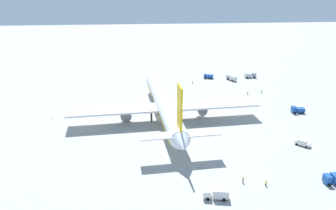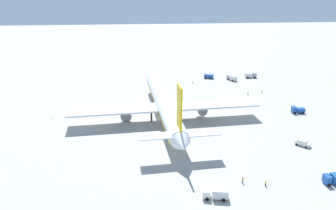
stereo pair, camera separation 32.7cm
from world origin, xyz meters
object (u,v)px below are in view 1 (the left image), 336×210
service_truck_0 (334,178)px  service_truck_5 (209,76)px  airliner (164,104)px  ground_worker_3 (266,183)px  ground_worker_1 (248,93)px  service_truck_4 (250,75)px  ground_worker_2 (193,82)px  service_truck_2 (298,110)px  ground_worker_0 (262,91)px  service_van (303,143)px  ground_worker_4 (243,180)px  traffic_cone_1 (52,119)px  service_truck_3 (232,78)px  service_truck_1 (217,193)px  traffic_cone_0 (223,84)px  traffic_cone_2 (246,99)px

service_truck_0 → service_truck_5: size_ratio=0.94×
airliner → ground_worker_3: size_ratio=46.01×
ground_worker_1 → service_truck_4: bearing=-20.2°
service_truck_0 → ground_worker_2: size_ratio=2.94×
ground_worker_1 → ground_worker_3: (-73.34, 18.80, -0.03)m
service_truck_4 → service_truck_2: bearing=-177.5°
service_truck_2 → ground_worker_2: 57.24m
ground_worker_0 → ground_worker_3: (-75.51, 26.36, 0.03)m
airliner → ground_worker_0: size_ratio=47.66×
ground_worker_1 → ground_worker_3: bearing=165.6°
ground_worker_0 → service_van: bearing=173.6°
ground_worker_2 → ground_worker_4: bearing=179.1°
ground_worker_2 → traffic_cone_1: 75.14m
service_van → ground_worker_3: service_van is taller
service_truck_4 → service_truck_5: (0.84, 23.13, -0.25)m
service_truck_3 → service_van: size_ratio=1.40×
airliner → ground_worker_0: bearing=-60.3°
service_truck_2 → service_truck_4: (52.92, 2.27, 0.15)m
ground_worker_0 → service_truck_3: bearing=21.6°
service_truck_1 → ground_worker_0: service_truck_1 is taller
ground_worker_0 → ground_worker_4: bearing=156.6°
airliner → service_truck_1: bearing=-170.1°
service_truck_5 → service_truck_3: bearing=-113.5°
ground_worker_0 → traffic_cone_0: size_ratio=3.00×
service_truck_3 → airliner: bearing=140.9°
ground_worker_0 → traffic_cone_0: ground_worker_0 is taller
service_van → ground_worker_4: size_ratio=2.59×
ground_worker_4 → traffic_cone_1: (48.98, 60.46, -0.64)m
service_truck_0 → traffic_cone_2: size_ratio=9.30×
service_truck_0 → service_truck_2: 51.09m
service_truck_5 → traffic_cone_1: service_truck_5 is taller
service_truck_1 → ground_worker_3: 14.65m
service_truck_3 → ground_worker_3: 99.04m
service_truck_1 → service_van: (25.07, -34.30, -0.45)m
service_truck_4 → ground_worker_2: size_ratio=3.59×
service_truck_0 → service_truck_2: size_ratio=1.00×
service_truck_0 → service_truck_4: service_truck_0 is taller
service_van → ground_worker_3: 29.21m
ground_worker_1 → ground_worker_0: bearing=-74.0°
service_truck_4 → ground_worker_2: 34.38m
ground_worker_2 → traffic_cone_0: ground_worker_2 is taller
service_truck_5 → ground_worker_2: (-8.99, 10.26, -0.40)m
ground_worker_1 → service_truck_3: bearing=2.6°
ground_worker_3 → service_van: bearing=-43.8°
service_van → traffic_cone_0: (69.23, 9.09, -0.76)m
service_truck_2 → ground_worker_4: (-46.85, 37.07, -0.47)m
service_truck_4 → ground_worker_1: bearing=159.8°
service_van → ground_worker_3: (-21.09, 20.21, -0.16)m
traffic_cone_1 → ground_worker_2: bearing=-55.4°
ground_worker_0 → ground_worker_3: 79.98m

